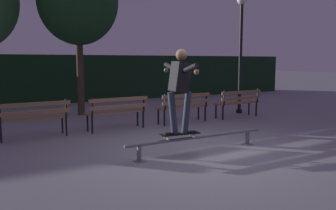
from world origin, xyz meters
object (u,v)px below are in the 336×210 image
Objects in this scene: park_bench_right_center at (184,104)px; skateboarder at (180,84)px; park_bench_leftmost at (34,115)px; lamp_post_right at (241,39)px; park_bench_left_center at (117,109)px; grind_rail at (198,139)px; skateboard at (180,134)px; park_bench_rightmost at (239,101)px; tree_behind_benches at (78,1)px.

skateboarder is at bearing -123.93° from park_bench_right_center.
park_bench_leftmost and park_bench_right_center have the same top height.
lamp_post_right reaches higher than park_bench_leftmost.
park_bench_leftmost is 7.04m from lamp_post_right.
lamp_post_right reaches higher than park_bench_left_center.
grind_rail is 0.45m from skateboard.
park_bench_left_center and park_bench_right_center have the same top height.
skateboarder is at bearing -179.95° from grind_rail.
park_bench_left_center is at bearing 180.00° from park_bench_right_center.
park_bench_left_center is at bearing -171.01° from lamp_post_right.
park_bench_leftmost is at bearing 180.00° from park_bench_rightmost.
park_bench_left_center is (-0.52, 2.85, 0.28)m from grind_rail.
skateboard is at bearing -144.07° from park_bench_rightmost.
tree_behind_benches is at bearing 90.76° from park_bench_left_center.
lamp_post_right reaches higher than grind_rail.
skateboarder reaches higher than park_bench_left_center.
lamp_post_right is at bearing 8.99° from park_bench_left_center.
tree_behind_benches reaches higher than skateboarder.
tree_behind_benches reaches higher than park_bench_rightmost.
lamp_post_right is (2.70, 0.75, 1.94)m from park_bench_right_center.
park_bench_rightmost is at bearing 0.00° from park_bench_leftmost.
park_bench_right_center and park_bench_rightmost have the same top height.
park_bench_leftmost reaches higher than grind_rail.
tree_behind_benches is at bearing 95.40° from grind_rail.
park_bench_leftmost is 1.00× the size of park_bench_rightmost.
lamp_post_right is (4.62, 3.60, 1.14)m from skateboarder.
park_bench_right_center is at bearing -164.57° from lamp_post_right.
grind_rail is at bearing -79.72° from park_bench_left_center.
grind_rail is at bearing -84.60° from tree_behind_benches.
skateboarder is 4.92m from park_bench_rightmost.
tree_behind_benches reaches higher than lamp_post_right.
park_bench_leftmost is 1.00× the size of park_bench_left_center.
lamp_post_right is at bearing 6.33° from park_bench_leftmost.
park_bench_left_center is at bearing 91.92° from skateboarder.
park_bench_right_center is (4.02, 0.00, 0.00)m from park_bench_leftmost.
lamp_post_right is at bearing 37.87° from skateboard.
skateboard is 2.85m from park_bench_left_center.
skateboard is 6.22m from lamp_post_right.
skateboard is at bearing -123.97° from park_bench_right_center.
lamp_post_right is at bearing 37.89° from skateboarder.
tree_behind_benches reaches higher than park_bench_left_center.
park_bench_left_center is 1.00× the size of park_bench_right_center.
lamp_post_right is at bearing 47.16° from park_bench_rightmost.
grind_rail is 2.91m from park_bench_left_center.
skateboarder is at bearing -7.22° from skateboard.
park_bench_leftmost is (-2.11, 2.85, -0.80)m from skateboarder.
park_bench_rightmost is (4.02, 0.00, 0.00)m from park_bench_left_center.
park_bench_leftmost is at bearing 126.45° from skateboard.
tree_behind_benches is (-4.07, 3.05, 3.10)m from park_bench_rightmost.
grind_rail is 1.16m from skateboarder.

